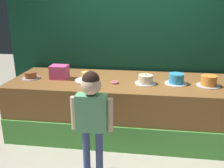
{
  "coord_description": "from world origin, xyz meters",
  "views": [
    {
      "loc": [
        0.18,
        -2.74,
        1.84
      ],
      "look_at": [
        -0.24,
        0.33,
        0.83
      ],
      "focal_mm": 38.94,
      "sensor_mm": 36.0,
      "label": 1
    }
  ],
  "objects_px": {
    "pink_box": "(59,72)",
    "cake_center_left": "(145,80)",
    "child_figure": "(92,110)",
    "cake_right": "(209,81)",
    "cake_left": "(87,77)",
    "cake_center_right": "(176,79)",
    "donut": "(115,82)",
    "cake_far_left": "(31,76)"
  },
  "relations": [
    {
      "from": "cake_center_right",
      "to": "pink_box",
      "type": "bearing_deg",
      "value": 178.91
    },
    {
      "from": "cake_left",
      "to": "cake_center_left",
      "type": "bearing_deg",
      "value": -2.36
    },
    {
      "from": "pink_box",
      "to": "cake_right",
      "type": "relative_size",
      "value": 0.8
    },
    {
      "from": "child_figure",
      "to": "pink_box",
      "type": "xyz_separation_m",
      "value": [
        -0.68,
        0.94,
        0.14
      ]
    },
    {
      "from": "child_figure",
      "to": "donut",
      "type": "relative_size",
      "value": 11.7
    },
    {
      "from": "child_figure",
      "to": "cake_center_right",
      "type": "height_order",
      "value": "child_figure"
    },
    {
      "from": "cake_far_left",
      "to": "cake_left",
      "type": "xyz_separation_m",
      "value": [
        0.83,
        0.02,
        0.0
      ]
    },
    {
      "from": "cake_center_right",
      "to": "child_figure",
      "type": "bearing_deg",
      "value": -137.13
    },
    {
      "from": "cake_center_left",
      "to": "cake_center_right",
      "type": "bearing_deg",
      "value": 6.95
    },
    {
      "from": "child_figure",
      "to": "cake_right",
      "type": "relative_size",
      "value": 3.93
    },
    {
      "from": "pink_box",
      "to": "cake_center_right",
      "type": "height_order",
      "value": "pink_box"
    },
    {
      "from": "donut",
      "to": "cake_right",
      "type": "relative_size",
      "value": 0.34
    },
    {
      "from": "donut",
      "to": "cake_center_right",
      "type": "relative_size",
      "value": 0.34
    },
    {
      "from": "pink_box",
      "to": "cake_center_left",
      "type": "height_order",
      "value": "pink_box"
    },
    {
      "from": "pink_box",
      "to": "cake_left",
      "type": "relative_size",
      "value": 0.72
    },
    {
      "from": "cake_center_right",
      "to": "cake_right",
      "type": "relative_size",
      "value": 0.99
    },
    {
      "from": "pink_box",
      "to": "cake_center_right",
      "type": "bearing_deg",
      "value": -1.09
    },
    {
      "from": "cake_left",
      "to": "cake_right",
      "type": "xyz_separation_m",
      "value": [
        1.66,
        -0.02,
        0.02
      ]
    },
    {
      "from": "cake_center_left",
      "to": "pink_box",
      "type": "bearing_deg",
      "value": 176.23
    },
    {
      "from": "cake_right",
      "to": "donut",
      "type": "bearing_deg",
      "value": -177.23
    },
    {
      "from": "cake_far_left",
      "to": "cake_center_right",
      "type": "relative_size",
      "value": 0.86
    },
    {
      "from": "cake_far_left",
      "to": "cake_right",
      "type": "distance_m",
      "value": 2.49
    },
    {
      "from": "child_figure",
      "to": "cake_center_left",
      "type": "relative_size",
      "value": 4.15
    },
    {
      "from": "cake_far_left",
      "to": "child_figure",
      "type": "bearing_deg",
      "value": -38.66
    },
    {
      "from": "child_figure",
      "to": "cake_left",
      "type": "relative_size",
      "value": 3.56
    },
    {
      "from": "cake_left",
      "to": "cake_center_right",
      "type": "relative_size",
      "value": 1.12
    },
    {
      "from": "cake_far_left",
      "to": "cake_right",
      "type": "bearing_deg",
      "value": -0.09
    },
    {
      "from": "pink_box",
      "to": "cake_left",
      "type": "xyz_separation_m",
      "value": [
        0.41,
        -0.05,
        -0.05
      ]
    },
    {
      "from": "pink_box",
      "to": "cake_left",
      "type": "bearing_deg",
      "value": -6.58
    },
    {
      "from": "pink_box",
      "to": "cake_center_right",
      "type": "distance_m",
      "value": 1.66
    },
    {
      "from": "child_figure",
      "to": "cake_far_left",
      "type": "xyz_separation_m",
      "value": [
        -1.09,
        0.87,
        0.08
      ]
    },
    {
      "from": "cake_far_left",
      "to": "cake_right",
      "type": "xyz_separation_m",
      "value": [
        2.49,
        -0.0,
        0.02
      ]
    },
    {
      "from": "pink_box",
      "to": "donut",
      "type": "height_order",
      "value": "pink_box"
    },
    {
      "from": "child_figure",
      "to": "donut",
      "type": "height_order",
      "value": "child_figure"
    },
    {
      "from": "cake_far_left",
      "to": "cake_center_left",
      "type": "xyz_separation_m",
      "value": [
        1.66,
        -0.02,
        0.01
      ]
    },
    {
      "from": "cake_far_left",
      "to": "cake_center_left",
      "type": "distance_m",
      "value": 1.66
    },
    {
      "from": "donut",
      "to": "cake_center_right",
      "type": "distance_m",
      "value": 0.84
    },
    {
      "from": "cake_left",
      "to": "cake_center_right",
      "type": "height_order",
      "value": "cake_center_right"
    },
    {
      "from": "cake_center_right",
      "to": "cake_right",
      "type": "bearing_deg",
      "value": -5.1
    },
    {
      "from": "donut",
      "to": "cake_right",
      "type": "height_order",
      "value": "cake_right"
    },
    {
      "from": "cake_left",
      "to": "cake_center_right",
      "type": "xyz_separation_m",
      "value": [
        1.24,
        0.02,
        0.02
      ]
    },
    {
      "from": "cake_center_left",
      "to": "cake_far_left",
      "type": "bearing_deg",
      "value": 179.4
    }
  ]
}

